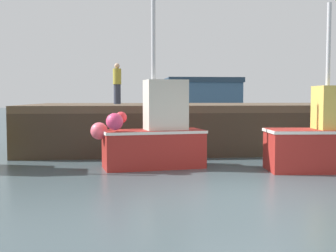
# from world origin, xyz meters

# --- Properties ---
(ground) EXTENTS (120.00, 160.00, 0.10)m
(ground) POSITION_xyz_m (0.00, 0.00, -0.05)
(ground) COLOR #3D4C51
(pier) EXTENTS (14.93, 7.36, 1.75)m
(pier) POSITION_xyz_m (1.02, 8.27, 1.46)
(pier) COLOR brown
(pier) RESTS_ON ground
(fishing_boat_near_right) EXTENTS (3.31, 1.75, 5.42)m
(fishing_boat_near_right) POSITION_xyz_m (-1.80, 3.36, 0.95)
(fishing_boat_near_right) COLOR maroon
(fishing_boat_near_right) RESTS_ON ground
(fishing_boat_mid) EXTENTS (3.33, 1.54, 4.58)m
(fishing_boat_mid) POSITION_xyz_m (2.97, 2.37, 0.89)
(fishing_boat_mid) COLOR maroon
(fishing_boat_mid) RESTS_ON ground
(rowboat) EXTENTS (1.66, 1.36, 0.38)m
(rowboat) POSITION_xyz_m (2.71, 3.98, 0.17)
(rowboat) COLOR silver
(rowboat) RESTS_ON ground
(dockworker) EXTENTS (0.34, 0.34, 1.68)m
(dockworker) POSITION_xyz_m (-2.98, 9.16, 2.60)
(dockworker) COLOR #2D3342
(dockworker) RESTS_ON pier
(warehouse) EXTENTS (7.51, 5.96, 4.02)m
(warehouse) POSITION_xyz_m (5.18, 35.97, 2.03)
(warehouse) COLOR #385675
(warehouse) RESTS_ON ground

